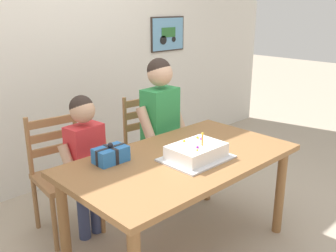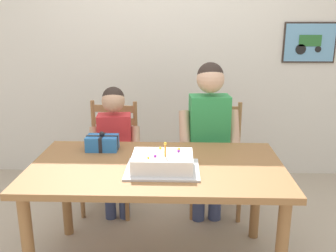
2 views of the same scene
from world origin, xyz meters
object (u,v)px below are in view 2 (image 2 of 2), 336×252
Objects in this scene: dining_table at (157,178)px; chair_left at (111,156)px; birthday_cake at (162,163)px; child_older at (209,128)px; gift_box_red_large at (102,143)px; child_younger at (115,141)px; chair_right at (216,157)px.

dining_table is 1.72× the size of chair_left.
dining_table is at bearing 113.12° from birthday_cake.
chair_left is 0.90m from child_older.
chair_left is at bearing 118.08° from birthday_cake.
gift_box_red_large is 0.20× the size of child_younger.
child_older is (0.76, 0.35, 0.01)m from gift_box_red_large.
chair_right is (0.90, 0.00, 0.00)m from chair_left.
child_older is at bearing 24.68° from gift_box_red_large.
chair_left is (-0.45, 0.82, -0.17)m from dining_table.
chair_right is at bearing 67.79° from child_older.
gift_box_red_large is 0.24× the size of chair_right.
chair_left is (-0.05, 0.56, -0.31)m from gift_box_red_large.
chair_right is at bearing 60.97° from dining_table.
chair_right is (0.46, 0.82, -0.17)m from dining_table.
dining_table is 7.19× the size of gift_box_red_large.
child_younger is (-0.74, 0.00, -0.12)m from child_older.
dining_table is at bearing -33.38° from gift_box_red_large.
birthday_cake is at bearing -61.92° from chair_left.
chair_right is 0.83× the size of child_younger.
chair_left is at bearing 118.62° from dining_table.
child_older reaches higher than dining_table.
chair_right is at bearing 0.01° from chair_left.
child_older is (-0.09, -0.21, 0.32)m from chair_right.
chair_left is 0.71× the size of child_older.
chair_right reaches higher than birthday_cake.
chair_left is 1.00× the size of chair_right.
dining_table is at bearing -119.03° from chair_right.
chair_left is 0.90m from chair_right.
birthday_cake is 1.05m from chair_right.
child_younger is (-0.41, 0.71, -0.10)m from birthday_cake.
birthday_cake is 0.48× the size of chair_left.
birthday_cake is 0.78m from child_older.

